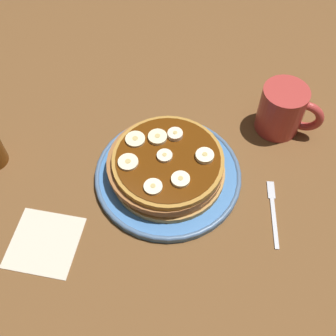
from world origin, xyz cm
name	(u,v)px	position (x,y,z in cm)	size (l,w,h in cm)	color
ground_plane	(168,182)	(0.00, 0.00, -1.50)	(140.00, 140.00, 3.00)	brown
plate	(168,175)	(0.00, 0.00, 0.82)	(26.28, 26.28, 1.52)	#3F72B2
pancake_stack	(167,167)	(-0.06, -0.22, 3.57)	(20.66, 20.35, 4.68)	#B48648
banana_slice_0	(164,157)	(-0.63, -0.31, 6.15)	(2.67, 2.67, 0.80)	#F5E6C1
banana_slice_1	(158,137)	(-3.30, 3.25, 6.19)	(3.36, 3.36, 0.88)	#F5E5B2
banana_slice_2	(154,187)	(0.23, -6.39, 6.11)	(3.07, 3.07, 0.72)	#F6E9C0
banana_slice_3	(175,134)	(-0.67, 4.93, 6.29)	(2.71, 2.71, 1.07)	#F8E0C0
banana_slice_4	(180,180)	(3.61, -3.45, 6.18)	(3.10, 3.10, 0.86)	#F7EFC1
banana_slice_5	(205,156)	(5.69, 2.49, 6.26)	(3.15, 3.15, 1.02)	#FBF2C6
banana_slice_6	(128,162)	(-5.80, -3.52, 6.11)	(3.45, 3.45, 0.72)	#F7E5B9
banana_slice_7	(135,139)	(-6.75, 1.41, 6.10)	(3.48, 3.48, 0.70)	beige
coffee_mug	(283,110)	(15.59, 19.19, 4.98)	(12.21, 8.52, 9.68)	#B23833
napkin	(44,242)	(-13.88, -19.55, 0.15)	(11.00, 11.00, 0.30)	beige
fork	(273,209)	(19.28, 0.57, 0.25)	(5.19, 12.60, 0.50)	silver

